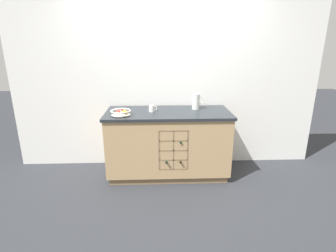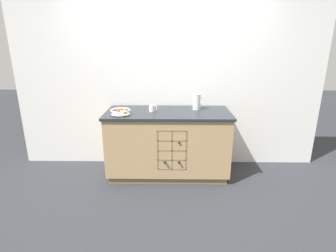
# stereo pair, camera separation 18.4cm
# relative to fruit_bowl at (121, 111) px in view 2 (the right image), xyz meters

# --- Properties ---
(ground_plane) EXTENTS (14.00, 14.00, 0.00)m
(ground_plane) POSITION_rel_fruit_bowl_xyz_m (0.60, 0.17, -0.94)
(ground_plane) COLOR #2D3035
(back_wall) EXTENTS (4.40, 0.06, 2.55)m
(back_wall) POSITION_rel_fruit_bowl_xyz_m (0.60, 0.57, 0.33)
(back_wall) COLOR white
(back_wall) RESTS_ON ground_plane
(kitchen_island) EXTENTS (1.65, 0.74, 0.90)m
(kitchen_island) POSITION_rel_fruit_bowl_xyz_m (0.60, 0.16, -0.49)
(kitchen_island) COLOR olive
(kitchen_island) RESTS_ON ground_plane
(fruit_bowl) EXTENTS (0.25, 0.25, 0.08)m
(fruit_bowl) POSITION_rel_fruit_bowl_xyz_m (0.00, 0.00, 0.00)
(fruit_bowl) COLOR silver
(fruit_bowl) RESTS_ON kitchen_island
(white_pitcher) EXTENTS (0.16, 0.11, 0.21)m
(white_pitcher) POSITION_rel_fruit_bowl_xyz_m (0.98, 0.30, 0.07)
(white_pitcher) COLOR silver
(white_pitcher) RESTS_ON kitchen_island
(ceramic_mug) EXTENTS (0.11, 0.07, 0.08)m
(ceramic_mug) POSITION_rel_fruit_bowl_xyz_m (0.39, 0.18, -0.00)
(ceramic_mug) COLOR white
(ceramic_mug) RESTS_ON kitchen_island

